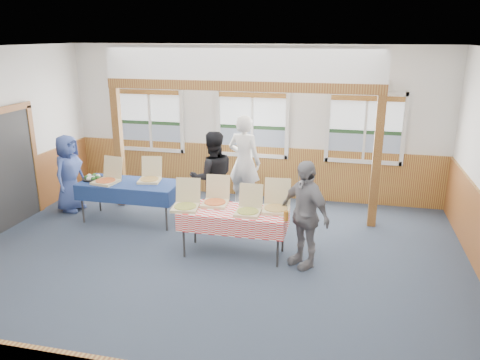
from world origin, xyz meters
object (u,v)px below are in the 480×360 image
Objects in this scene: table_right at (234,214)px; woman_black at (213,178)px; man_blue at (69,173)px; woman_white at (244,162)px; table_left at (130,185)px; person_grey at (304,214)px.

table_right is 1.04× the size of woman_black.
woman_black reaches higher than man_blue.
table_right is at bearing 113.31° from woman_white.
table_left is 1.05× the size of table_right.
table_left is 1.43m from man_blue.
woman_black is at bearing -174.63° from person_grey.
man_blue is at bearing 178.57° from table_right.
woman_black is at bearing 136.51° from table_right.
man_blue is at bearing -25.98° from woman_black.
woman_black is at bearing 5.42° from table_left.
table_left is at bearing -155.78° from person_grey.
person_grey reaches higher than man_blue.
man_blue is at bearing 165.09° from table_left.
woman_black is (-0.39, -0.93, -0.08)m from woman_white.
table_left is at bearing 173.68° from table_right.
man_blue is 4.92m from person_grey.
woman_white is (1.92, 1.21, 0.25)m from table_left.
table_left is at bearing -94.89° from man_blue.
woman_black reaches higher than table_left.
table_left is 1.15× the size of person_grey.
woman_white reaches higher than table_right.
table_left is at bearing 47.33° from woman_white.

